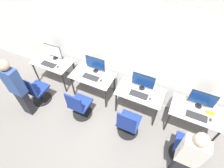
{
  "coord_description": "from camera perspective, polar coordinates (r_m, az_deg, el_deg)",
  "views": [
    {
      "loc": [
        1.1,
        -2.22,
        3.69
      ],
      "look_at": [
        0.0,
        0.12,
        0.86
      ],
      "focal_mm": 28.0,
      "sensor_mm": 36.0,
      "label": 1
    }
  ],
  "objects": [
    {
      "name": "desk_right",
      "position": [
        4.01,
        9.03,
        -3.31
      ],
      "size": [
        1.04,
        0.6,
        0.71
      ],
      "color": "silver",
      "rests_on": "ground_plane"
    },
    {
      "name": "mouse_far_right",
      "position": [
        3.95,
        29.54,
        -10.13
      ],
      "size": [
        0.06,
        0.09,
        0.03
      ],
      "color": "#333333",
      "rests_on": "desk_far_right"
    },
    {
      "name": "person_far_left",
      "position": [
        4.24,
        -28.66,
        -1.06
      ],
      "size": [
        0.36,
        0.21,
        1.63
      ],
      "color": "#232328",
      "rests_on": "ground_plane"
    },
    {
      "name": "placard_far_right",
      "position": [
        4.01,
        29.42,
        -8.26
      ],
      "size": [
        0.16,
        0.03,
        0.08
      ],
      "color": "yellow",
      "rests_on": "desk_far_right"
    },
    {
      "name": "person_far_right",
      "position": [
        3.26,
        23.45,
        -20.91
      ],
      "size": [
        0.36,
        0.2,
        1.55
      ],
      "color": "#232328",
      "rests_on": "ground_plane"
    },
    {
      "name": "keyboard_far_right",
      "position": [
        3.88,
        25.9,
        -9.44
      ],
      "size": [
        0.41,
        0.17,
        0.02
      ],
      "color": "#262628",
      "rests_on": "desk_far_right"
    },
    {
      "name": "monitor_left",
      "position": [
        4.21,
        -5.52,
        6.55
      ],
      "size": [
        0.5,
        0.14,
        0.42
      ],
      "color": "black",
      "rests_on": "desk_left"
    },
    {
      "name": "office_chair_right",
      "position": [
        3.83,
        5.23,
        -13.02
      ],
      "size": [
        0.48,
        0.48,
        0.9
      ],
      "color": "black",
      "rests_on": "ground_plane"
    },
    {
      "name": "mouse_far_left",
      "position": [
        4.64,
        -17.32,
        5.36
      ],
      "size": [
        0.06,
        0.09,
        0.03
      ],
      "color": "#333333",
      "rests_on": "desk_far_left"
    },
    {
      "name": "mouse_right",
      "position": [
        3.83,
        12.29,
        -4.7
      ],
      "size": [
        0.06,
        0.09,
        0.03
      ],
      "color": "#333333",
      "rests_on": "desk_right"
    },
    {
      "name": "wall_back",
      "position": [
        3.89,
        3.87,
        11.43
      ],
      "size": [
        12.0,
        0.05,
        2.8
      ],
      "color": "silver",
      "rests_on": "ground_plane"
    },
    {
      "name": "keyboard_right",
      "position": [
        3.86,
        8.72,
        -3.44
      ],
      "size": [
        0.41,
        0.17,
        0.02
      ],
      "color": "#262628",
      "rests_on": "desk_right"
    },
    {
      "name": "office_chair_far_left",
      "position": [
        4.72,
        -23.34,
        -2.32
      ],
      "size": [
        0.48,
        0.48,
        0.9
      ],
      "color": "black",
      "rests_on": "ground_plane"
    },
    {
      "name": "monitor_far_right",
      "position": [
        3.9,
        27.42,
        -4.46
      ],
      "size": [
        0.5,
        0.14,
        0.42
      ],
      "color": "black",
      "rests_on": "desk_far_right"
    },
    {
      "name": "desk_far_right",
      "position": [
        4.04,
        25.66,
        -8.71
      ],
      "size": [
        1.04,
        0.6,
        0.71
      ],
      "color": "silver",
      "rests_on": "ground_plane"
    },
    {
      "name": "keyboard_far_left",
      "position": [
        4.8,
        -20.0,
        6.06
      ],
      "size": [
        0.41,
        0.17,
        0.02
      ],
      "color": "#262628",
      "rests_on": "desk_far_left"
    },
    {
      "name": "office_chair_far_right",
      "position": [
        3.85,
        22.73,
        -18.97
      ],
      "size": [
        0.48,
        0.48,
        0.9
      ],
      "color": "black",
      "rests_on": "ground_plane"
    },
    {
      "name": "desk_left",
      "position": [
        4.33,
        -6.3,
        1.98
      ],
      "size": [
        1.04,
        0.6,
        0.71
      ],
      "color": "silver",
      "rests_on": "ground_plane"
    },
    {
      "name": "monitor_far_left",
      "position": [
        4.82,
        -18.65,
        10.06
      ],
      "size": [
        0.5,
        0.14,
        0.42
      ],
      "color": "black",
      "rests_on": "desk_far_left"
    },
    {
      "name": "office_chair_left",
      "position": [
        4.13,
        -10.57,
        -7.19
      ],
      "size": [
        0.48,
        0.48,
        0.9
      ],
      "color": "black",
      "rests_on": "ground_plane"
    },
    {
      "name": "ground_plane",
      "position": [
        4.44,
        -0.67,
        -8.54
      ],
      "size": [
        20.0,
        20.0,
        0.0
      ],
      "primitive_type": "plane",
      "color": "slate"
    },
    {
      "name": "desk_far_left",
      "position": [
        4.93,
        -18.75,
        6.17
      ],
      "size": [
        1.04,
        0.6,
        0.71
      ],
      "color": "silver",
      "rests_on": "ground_plane"
    },
    {
      "name": "mouse_left",
      "position": [
        4.1,
        -3.6,
        1.18
      ],
      "size": [
        0.06,
        0.09,
        0.03
      ],
      "color": "#333333",
      "rests_on": "desk_left"
    },
    {
      "name": "monitor_right",
      "position": [
        3.84,
        10.12,
        0.89
      ],
      "size": [
        0.5,
        0.14,
        0.42
      ],
      "color": "black",
      "rests_on": "desk_right"
    },
    {
      "name": "keyboard_left",
      "position": [
        4.21,
        -6.93,
        2.23
      ],
      "size": [
        0.41,
        0.17,
        0.02
      ],
      "color": "#262628",
      "rests_on": "desk_left"
    }
  ]
}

